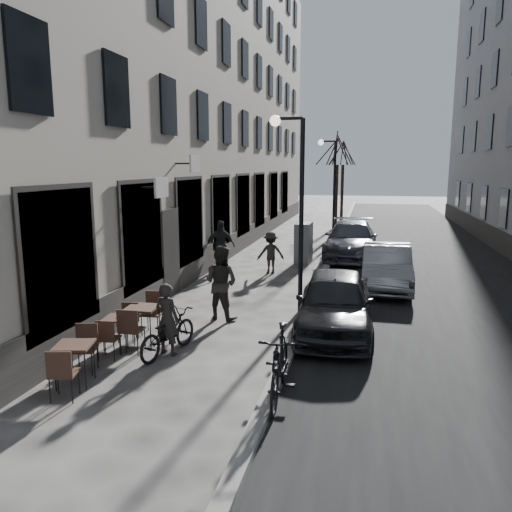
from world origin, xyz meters
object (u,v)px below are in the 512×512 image
at_px(bistro_set_a, 75,360).
at_px(car_mid, 386,267).
at_px(bicycle, 168,333).
at_px(moped, 280,364).
at_px(streetlamp_near, 295,193).
at_px(pedestrian_near, 221,282).
at_px(tree_near, 337,150).
at_px(bistro_set_c, 143,321).
at_px(bistro_set_b, 119,330).
at_px(utility_cabinet, 304,243).
at_px(car_near, 335,302).
at_px(pedestrian_mid, 271,253).
at_px(pedestrian_far, 220,246).
at_px(car_far, 351,240).
at_px(streetlamp_far, 331,180).
at_px(tree_far, 343,153).

distance_m(bistro_set_a, car_mid, 10.24).
xyz_separation_m(bicycle, moped, (2.59, -1.46, 0.14)).
height_order(streetlamp_near, bistro_set_a, streetlamp_near).
height_order(bistro_set_a, pedestrian_near, pedestrian_near).
height_order(tree_near, bistro_set_c, tree_near).
height_order(bistro_set_b, utility_cabinet, utility_cabinet).
relative_size(streetlamp_near, car_mid, 1.21).
bearing_deg(utility_cabinet, car_near, -75.44).
xyz_separation_m(streetlamp_near, bistro_set_c, (-2.87, -3.07, -2.66)).
relative_size(pedestrian_mid, pedestrian_far, 0.81).
xyz_separation_m(streetlamp_near, car_mid, (2.47, 3.27, -2.47)).
xyz_separation_m(tree_near, bistro_set_b, (-3.26, -18.56, -4.24)).
bearing_deg(pedestrian_mid, bistro_set_b, 58.07).
xyz_separation_m(tree_near, car_far, (1.10, -6.53, -3.91)).
bearing_deg(bistro_set_a, utility_cabinet, 64.20).
xyz_separation_m(bicycle, pedestrian_mid, (0.54, 8.23, 0.29)).
distance_m(pedestrian_mid, pedestrian_far, 1.90).
bearing_deg(bicycle, pedestrian_near, -83.45).
height_order(streetlamp_far, car_mid, streetlamp_far).
distance_m(streetlamp_near, pedestrian_mid, 5.45).
distance_m(streetlamp_near, bistro_set_b, 5.50).
height_order(bistro_set_b, bistro_set_c, bistro_set_c).
bearing_deg(bistro_set_a, streetlamp_far, 65.56).
relative_size(bistro_set_a, pedestrian_far, 0.84).
bearing_deg(car_mid, pedestrian_far, 167.11).
distance_m(bistro_set_b, car_far, 12.80).
xyz_separation_m(pedestrian_mid, car_mid, (4.00, -1.37, -0.06)).
xyz_separation_m(tree_far, car_near, (1.10, -22.44, -3.94)).
relative_size(pedestrian_near, pedestrian_mid, 1.25).
xyz_separation_m(streetlamp_far, moped, (0.52, -17.05, -2.56)).
xyz_separation_m(pedestrian_mid, moped, (2.05, -9.70, -0.15)).
bearing_deg(pedestrian_near, streetlamp_far, -80.95).
relative_size(streetlamp_far, bicycle, 2.91).
height_order(bicycle, car_far, car_far).
relative_size(tree_near, car_near, 1.35).
distance_m(streetlamp_near, car_near, 3.07).
relative_size(tree_far, bicycle, 3.26).
bearing_deg(utility_cabinet, tree_near, 87.37).
distance_m(tree_far, moped, 26.37).
bearing_deg(bicycle, moped, 165.27).
bearing_deg(pedestrian_mid, bicycle, 65.71).
bearing_deg(pedestrian_far, bicycle, -110.83).
xyz_separation_m(bistro_set_a, car_mid, (5.57, 8.60, 0.23)).
relative_size(tree_near, moped, 2.84).
bearing_deg(pedestrian_near, bistro_set_a, 88.65).
distance_m(bicycle, car_mid, 8.23).
distance_m(bistro_set_c, pedestrian_mid, 7.83).
xyz_separation_m(tree_far, bistro_set_c, (-2.94, -24.07, -4.17)).
distance_m(pedestrian_mid, car_far, 4.69).
bearing_deg(car_near, bistro_set_c, -160.23).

